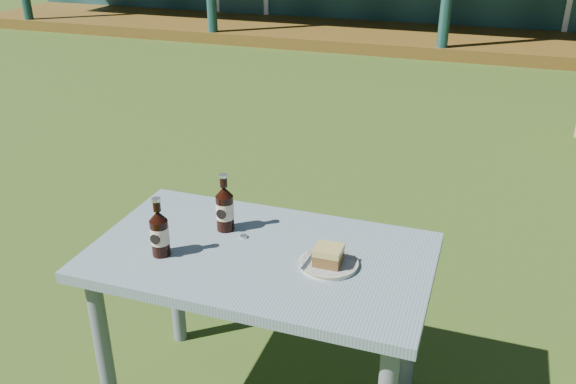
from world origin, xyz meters
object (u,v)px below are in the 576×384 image
at_px(cafe_table, 261,276).
at_px(cola_bottle_far, 159,233).
at_px(cake_slice, 328,255).
at_px(plate, 329,263).
at_px(cola_bottle_near, 225,208).

xyz_separation_m(cafe_table, cola_bottle_far, (-0.32, -0.13, 0.19)).
distance_m(cafe_table, cake_slice, 0.29).
relative_size(cake_slice, cola_bottle_far, 0.42).
bearing_deg(plate, cafe_table, 178.50).
bearing_deg(cola_bottle_far, cake_slice, 11.12).
relative_size(cafe_table, cola_bottle_near, 5.30).
bearing_deg(cafe_table, plate, -1.50).
bearing_deg(cake_slice, cafe_table, 176.44).
xyz_separation_m(cake_slice, cola_bottle_far, (-0.57, -0.11, 0.04)).
bearing_deg(cafe_table, cola_bottle_far, -158.22).
distance_m(cola_bottle_near, cola_bottle_far, 0.28).
bearing_deg(cola_bottle_far, cafe_table, 21.78).
distance_m(plate, cola_bottle_near, 0.46).
xyz_separation_m(plate, cola_bottle_near, (-0.44, 0.12, 0.08)).
distance_m(plate, cola_bottle_far, 0.59).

